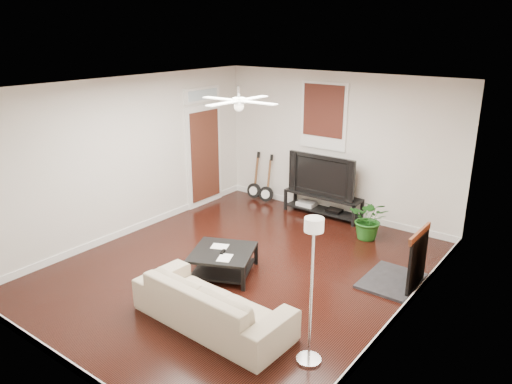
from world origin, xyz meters
TOP-DOWN VIEW (x-y plane):
  - room at (0.00, 0.00)m, footprint 5.01×6.01m
  - brick_accent at (2.49, 1.00)m, footprint 0.02×2.20m
  - fireplace at (2.20, 1.00)m, footprint 0.80×1.10m
  - window_back at (-0.30, 2.97)m, footprint 1.00×0.06m
  - door_left at (-2.46, 1.90)m, footprint 0.08×1.00m
  - tv_stand at (-0.13, 2.78)m, footprint 1.58×0.42m
  - tv at (-0.13, 2.80)m, footprint 1.42×0.19m
  - coffee_table at (-0.11, -0.30)m, footprint 1.19×1.19m
  - sofa at (0.66, -1.39)m, footprint 2.16×0.92m
  - floor_lamp at (2.01, -1.29)m, footprint 0.30×0.30m
  - potted_plant at (1.11, 2.25)m, footprint 0.79×0.73m
  - guitar_left at (-1.82, 2.75)m, footprint 0.35×0.27m
  - guitar_right at (-1.47, 2.72)m, footprint 0.37×0.30m
  - ceiling_fan at (0.00, 0.00)m, footprint 1.24×1.24m

SIDE VIEW (x-z plane):
  - coffee_table at x=-0.11m, z-range 0.00..0.38m
  - tv_stand at x=-0.13m, z-range 0.00..0.44m
  - sofa at x=0.66m, z-range 0.00..0.62m
  - potted_plant at x=1.11m, z-range 0.00..0.75m
  - fireplace at x=2.20m, z-range 0.00..0.92m
  - guitar_left at x=-1.82m, z-range 0.00..1.04m
  - guitar_right at x=-1.47m, z-range 0.00..1.04m
  - tv at x=-0.13m, z-range 0.44..1.26m
  - floor_lamp at x=2.01m, z-range 0.00..1.74m
  - door_left at x=-2.46m, z-range 0.00..2.50m
  - room at x=0.00m, z-range 0.00..2.80m
  - brick_accent at x=2.49m, z-range 0.00..2.80m
  - window_back at x=-0.30m, z-range 1.30..2.60m
  - ceiling_fan at x=0.00m, z-range 2.44..2.76m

